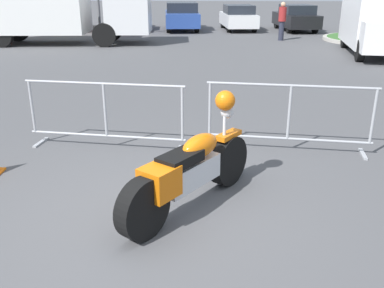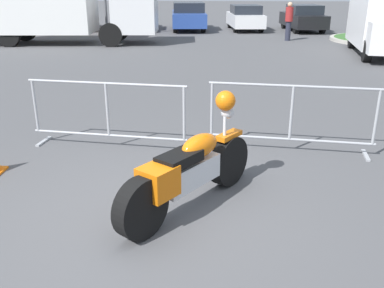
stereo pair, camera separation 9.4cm
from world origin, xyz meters
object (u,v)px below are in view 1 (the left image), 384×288
at_px(crowd_barrier_near, 105,114).
at_px(parked_car_blue, 182,16).
at_px(parked_car_yellow, 70,17).
at_px(parked_car_white, 238,17).
at_px(box_truck, 47,4).
at_px(pedestrian, 282,20).
at_px(motorcycle, 190,169).
at_px(crowd_barrier_far, 289,117).
at_px(delivery_van, 378,19).
at_px(parked_car_red, 18,16).
at_px(parked_car_black, 296,18).
at_px(parked_car_maroon, 125,16).

height_order(crowd_barrier_near, parked_car_blue, parked_car_blue).
xyz_separation_m(parked_car_yellow, parked_car_white, (9.41, 0.24, -0.01)).
height_order(box_truck, pedestrian, box_truck).
height_order(motorcycle, box_truck, box_truck).
bearing_deg(crowd_barrier_near, parked_car_yellow, 109.19).
bearing_deg(motorcycle, crowd_barrier_far, -2.41).
relative_size(box_truck, delivery_van, 1.50).
height_order(crowd_barrier_near, parked_car_yellow, parked_car_yellow).
relative_size(parked_car_red, parked_car_black, 1.05).
distance_m(delivery_van, parked_car_maroon, 13.58).
distance_m(parked_car_yellow, parked_car_white, 9.42).
xyz_separation_m(parked_car_black, pedestrian, (-1.41, -4.28, 0.22)).
xyz_separation_m(motorcycle, parked_car_blue, (-1.47, 20.13, 0.26)).
relative_size(motorcycle, crowd_barrier_near, 0.77).
distance_m(crowd_barrier_near, parked_car_black, 19.21).
relative_size(parked_car_black, pedestrian, 2.50).
xyz_separation_m(delivery_van, parked_car_yellow, (-14.03, 8.06, -0.54)).
height_order(parked_car_blue, parked_car_black, parked_car_blue).
bearing_deg(parked_car_blue, crowd_barrier_far, -176.96).
xyz_separation_m(crowd_barrier_far, parked_car_blue, (-2.91, 18.24, 0.19)).
bearing_deg(parked_car_blue, parked_car_black, -96.68).
bearing_deg(parked_car_yellow, parked_car_red, 76.91).
distance_m(box_truck, parked_car_black, 13.02).
bearing_deg(motorcycle, crowd_barrier_near, 71.88).
height_order(crowd_barrier_near, pedestrian, pedestrian).
xyz_separation_m(crowd_barrier_far, parked_car_maroon, (-6.04, 18.17, 0.19)).
height_order(crowd_barrier_far, pedestrian, pedestrian).
relative_size(box_truck, parked_car_white, 1.90).
xyz_separation_m(box_truck, parked_car_white, (8.39, 6.18, -0.95)).
relative_size(crowd_barrier_near, box_truck, 0.33).
xyz_separation_m(parked_car_maroon, parked_car_white, (6.27, 0.21, -0.06)).
relative_size(parked_car_yellow, parked_car_blue, 0.93).
relative_size(parked_car_red, parked_car_yellow, 1.05).
relative_size(delivery_van, parked_car_blue, 1.15).
height_order(motorcycle, crowd_barrier_far, motorcycle).
height_order(motorcycle, pedestrian, pedestrian).
xyz_separation_m(motorcycle, box_truck, (-6.73, 14.10, 1.15)).
height_order(crowd_barrier_far, parked_car_black, parked_car_black).
bearing_deg(parked_car_blue, crowd_barrier_near, 174.09).
bearing_deg(pedestrian, parked_car_red, 52.84).
bearing_deg(parked_car_yellow, box_truck, -176.27).
bearing_deg(crowd_barrier_near, parked_car_blue, 90.11).
relative_size(parked_car_blue, parked_car_black, 1.08).
bearing_deg(parked_car_red, motorcycle, -157.96).
distance_m(delivery_van, parked_car_yellow, 16.19).
distance_m(motorcycle, pedestrian, 16.15).
height_order(parked_car_red, parked_car_yellow, parked_car_red).
relative_size(parked_car_yellow, parked_car_maroon, 0.94).
height_order(motorcycle, parked_car_blue, parked_car_blue).
bearing_deg(parked_car_maroon, parked_car_white, -94.09).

